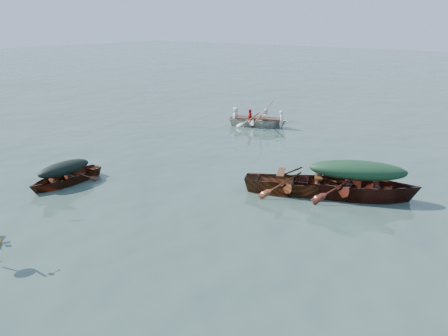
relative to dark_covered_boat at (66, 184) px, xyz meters
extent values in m
plane|color=#395048|center=(3.85, -0.44, 0.00)|extent=(140.00, 140.00, 0.00)
imported|color=#4B2311|center=(0.00, 0.00, 0.00)|extent=(1.17, 3.07, 0.72)
imported|color=#4C1D11|center=(7.36, 4.24, 0.00)|extent=(4.91, 3.35, 1.13)
imported|color=brown|center=(5.96, 3.58, 0.00)|extent=(4.44, 2.99, 0.99)
imported|color=silver|center=(0.52, 9.78, 0.00)|extent=(3.83, 2.47, 0.85)
ellipsoid|color=black|center=(0.00, 0.00, 0.56)|extent=(0.64, 1.69, 0.40)
ellipsoid|color=#173A1F|center=(7.36, 4.24, 0.82)|extent=(2.70, 1.84, 0.52)
imported|color=silver|center=(0.52, 9.78, 0.80)|extent=(2.77, 1.93, 0.76)
camera|label=1|loc=(11.28, -6.88, 4.70)|focal=35.00mm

